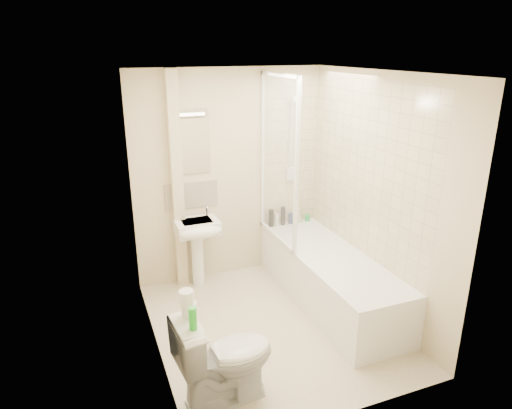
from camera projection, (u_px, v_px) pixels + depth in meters
name	position (u px, v px, depth m)	size (l,w,h in m)	color
floor	(272.00, 325.00, 4.49)	(2.50, 2.50, 0.00)	beige
wall_back	(230.00, 176.00, 5.20)	(2.20, 0.02, 2.40)	beige
wall_left	(150.00, 228.00, 3.72)	(0.02, 2.50, 2.40)	beige
wall_right	(376.00, 197.00, 4.48)	(0.02, 2.50, 2.40)	beige
ceiling	(275.00, 72.00, 3.70)	(2.20, 2.50, 0.02)	white
tile_back	(290.00, 152.00, 5.37)	(0.70, 0.01, 1.75)	beige
tile_right	(365.00, 170.00, 4.57)	(0.01, 2.10, 1.75)	beige
pipe_boxing	(177.00, 183.00, 4.93)	(0.12, 0.12, 2.40)	beige
splashback	(191.00, 195.00, 5.09)	(0.60, 0.01, 0.30)	beige
mirror	(189.00, 147.00, 4.90)	(0.46, 0.01, 0.60)	white
strip_light	(188.00, 112.00, 4.76)	(0.42, 0.07, 0.07)	silver
bathtub	(330.00, 277.00, 4.83)	(0.70, 2.10, 0.55)	white
shower_screen	(278.00, 160.00, 4.86)	(0.04, 0.92, 1.80)	white
shower_fixture	(292.00, 142.00, 5.29)	(0.10, 0.16, 0.99)	white
pedestal_sink	(198.00, 235.00, 5.02)	(0.47, 0.45, 0.91)	white
bottle_black_a	(271.00, 218.00, 5.46)	(0.06, 0.06, 0.21)	black
bottle_white_a	(277.00, 219.00, 5.50)	(0.05, 0.05, 0.15)	silver
bottle_black_b	(283.00, 216.00, 5.51)	(0.06, 0.06, 0.22)	black
bottle_blue	(291.00, 218.00, 5.57)	(0.06, 0.06, 0.13)	navy
bottle_cream	(298.00, 215.00, 5.59)	(0.07, 0.07, 0.19)	beige
bottle_white_b	(298.00, 218.00, 5.60)	(0.06, 0.06, 0.12)	silver
bottle_green	(307.00, 218.00, 5.65)	(0.06, 0.06, 0.08)	green
toilet	(225.00, 357.00, 3.44)	(0.79, 0.50, 0.76)	white
toilet_roll_lower	(189.00, 309.00, 3.27)	(0.11, 0.11, 0.11)	white
toilet_roll_upper	(186.00, 297.00, 3.23)	(0.11, 0.11, 0.10)	white
green_bottle	(193.00, 318.00, 3.10)	(0.06, 0.06, 0.17)	green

